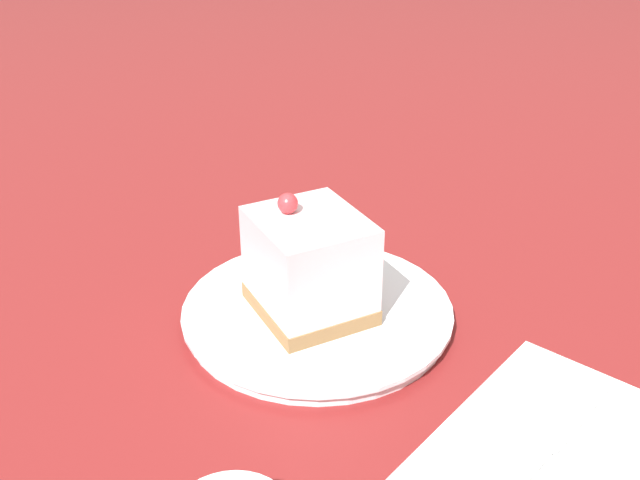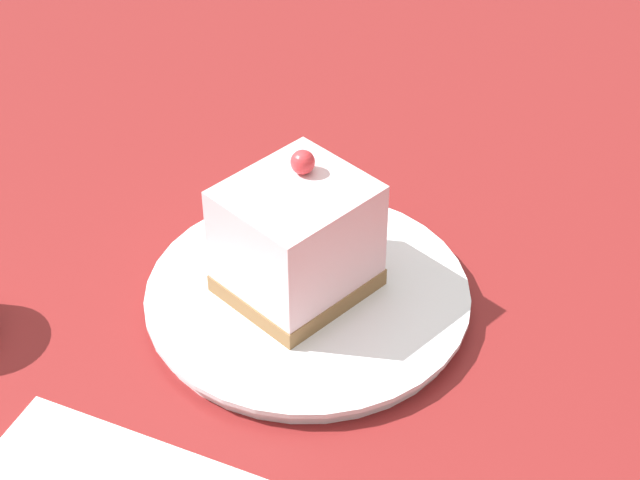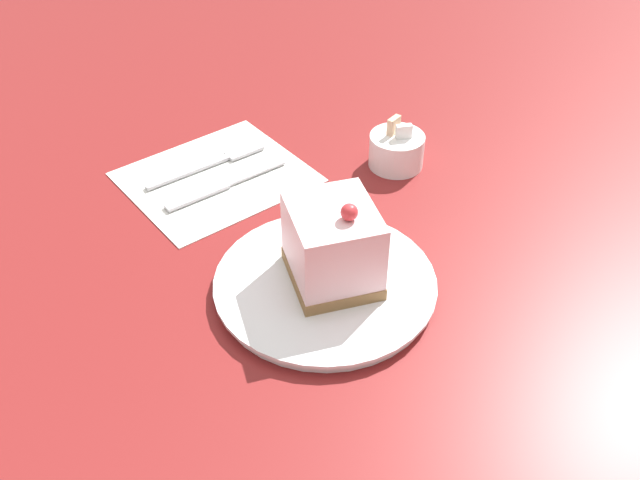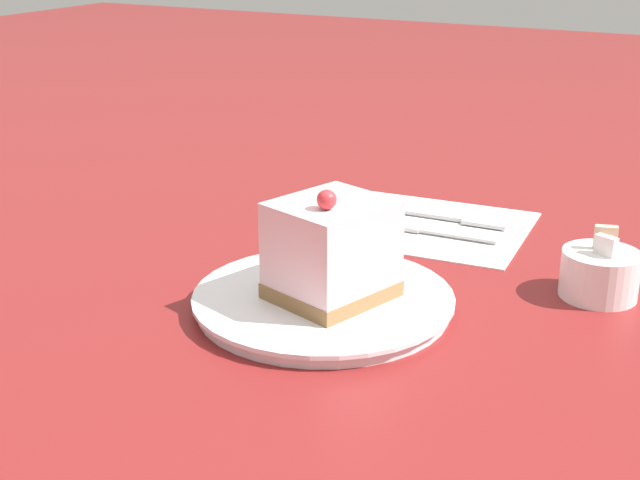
{
  "view_description": "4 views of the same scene",
  "coord_description": "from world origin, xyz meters",
  "views": [
    {
      "loc": [
        -0.35,
        0.34,
        0.35
      ],
      "look_at": [
        0.02,
        -0.04,
        0.07
      ],
      "focal_mm": 40.0,
      "sensor_mm": 36.0,
      "label": 1
    },
    {
      "loc": [
        -0.49,
        -0.29,
        0.52
      ],
      "look_at": [
        0.01,
        -0.03,
        0.07
      ],
      "focal_mm": 60.0,
      "sensor_mm": 36.0,
      "label": 2
    },
    {
      "loc": [
        0.45,
        -0.33,
        0.52
      ],
      "look_at": [
        0.01,
        -0.03,
        0.07
      ],
      "focal_mm": 40.0,
      "sensor_mm": 36.0,
      "label": 3
    },
    {
      "loc": [
        0.64,
        0.31,
        0.33
      ],
      "look_at": [
        0.02,
        -0.02,
        0.07
      ],
      "focal_mm": 50.0,
      "sensor_mm": 36.0,
      "label": 4
    }
  ],
  "objects": [
    {
      "name": "napkin",
      "position": [
        -0.24,
        -0.02,
        0.0
      ],
      "size": [
        0.2,
        0.23,
        0.0
      ],
      "rotation": [
        0.0,
        0.0,
        0.07
      ],
      "color": "white",
      "rests_on": "ground_plane"
    },
    {
      "name": "plate",
      "position": [
        0.01,
        -0.02,
        0.01
      ],
      "size": [
        0.23,
        0.23,
        0.01
      ],
      "color": "white",
      "rests_on": "ground_plane"
    },
    {
      "name": "cake_slice",
      "position": [
        0.01,
        -0.01,
        0.06
      ],
      "size": [
        0.12,
        0.11,
        0.1
      ],
      "rotation": [
        0.0,
        0.0,
        -0.31
      ],
      "color": "olive",
      "rests_on": "plate"
    },
    {
      "name": "knife",
      "position": [
        -0.21,
        -0.03,
        0.01
      ],
      "size": [
        0.02,
        0.17,
        0.0
      ],
      "rotation": [
        0.0,
        0.0,
        0.04
      ],
      "color": "#B2B2B7",
      "rests_on": "napkin"
    },
    {
      "name": "ground_plane",
      "position": [
        0.0,
        0.0,
        0.0
      ],
      "size": [
        4.0,
        4.0,
        0.0
      ],
      "primitive_type": "plane",
      "color": "maroon"
    }
  ]
}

